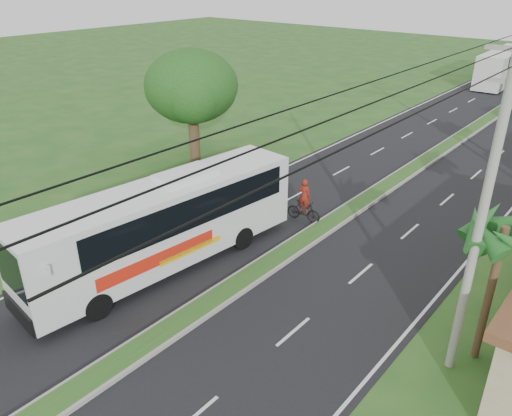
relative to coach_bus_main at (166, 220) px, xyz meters
The scene contains 10 objects.
ground 4.13m from the coach_bus_main, ahead, with size 180.00×180.00×0.00m, color #22521E.
road_asphalt 20.28m from the coach_bus_main, 80.16° to the left, with size 14.00×160.00×0.02m, color black.
median_strip 20.27m from the coach_bus_main, 80.16° to the left, with size 1.20×160.00×0.18m.
lane_edge_left 20.25m from the coach_bus_main, 99.31° to the left, with size 0.12×160.00×0.01m, color silver.
palm_verge_a 13.00m from the coach_bus_main, 12.93° to the left, with size 2.40×2.40×5.45m.
shade_tree 13.42m from the coach_bus_main, 131.28° to the left, with size 6.30×6.00×7.54m.
utility_pole_a 12.56m from the coach_bus_main, ahead, with size 1.60×0.28×11.00m.
coach_bus_main is the anchor object (origin of this frame).
coach_bus_far 50.05m from the coach_bus_main, 90.40° to the left, with size 3.20×12.78×3.70m.
motorcyclist 7.84m from the coach_bus_main, 74.18° to the left, with size 1.94×0.80×2.35m.
Camera 1 is at (11.70, -11.96, 12.02)m, focal length 35.00 mm.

